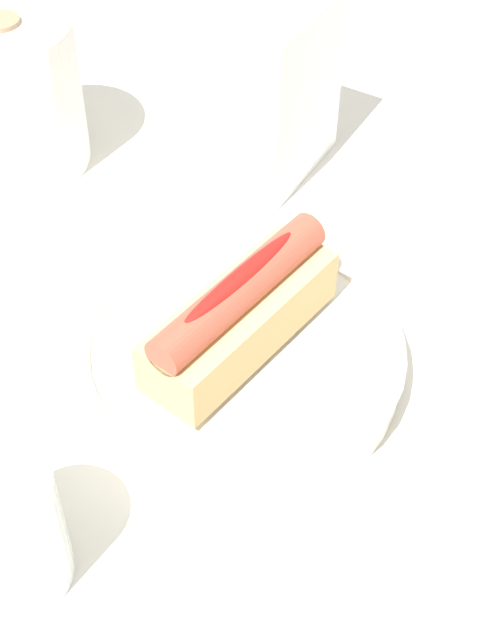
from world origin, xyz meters
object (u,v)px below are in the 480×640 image
water_glass (5,537)px  paper_towel_roll (15,95)px  napkin_box (287,95)px  serving_bowl (240,356)px  hotdog_front (240,312)px

water_glass → paper_towel_roll: paper_towel_roll is taller
water_glass → napkin_box: bearing=18.0°
serving_bowl → water_glass: water_glass is taller
hotdog_front → water_glass: size_ratio=1.69×
hotdog_front → paper_towel_roll: bearing=79.3°
water_glass → hotdog_front: bearing=1.0°
paper_towel_roll → napkin_box: (0.14, -0.18, 0.01)m
serving_bowl → napkin_box: napkin_box is taller
hotdog_front → paper_towel_roll: (0.06, 0.30, 0.00)m
hotdog_front → paper_towel_roll: paper_towel_roll is taller
serving_bowl → hotdog_front: hotdog_front is taller
paper_towel_roll → napkin_box: 0.22m
water_glass → paper_towel_roll: size_ratio=0.67×
napkin_box → water_glass: bearing=-173.3°
serving_bowl → napkin_box: bearing=32.6°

